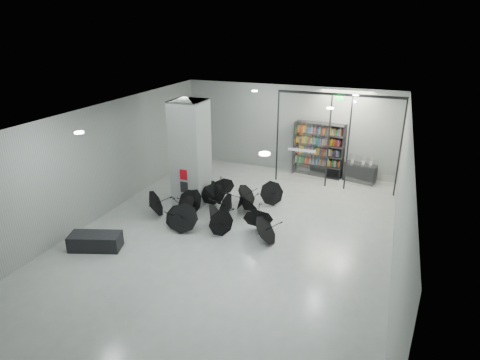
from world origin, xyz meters
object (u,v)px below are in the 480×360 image
at_px(column, 190,153).
at_px(bookshelf, 319,149).
at_px(shop_counter, 360,173).
at_px(bench, 95,241).
at_px(umbrella_cluster, 217,210).

relative_size(column, bookshelf, 1.63).
xyz_separation_m(bookshelf, shop_counter, (1.91, -0.16, -0.82)).
bearing_deg(bench, shop_counter, 32.33).
height_order(bench, bookshelf, bookshelf).
relative_size(bench, shop_counter, 1.14).
relative_size(column, umbrella_cluster, 0.73).
bearing_deg(shop_counter, bench, -114.43).
height_order(bench, umbrella_cluster, umbrella_cluster).
bearing_deg(umbrella_cluster, column, 147.78).
bearing_deg(bookshelf, column, -120.15).
height_order(column, bench, column).
xyz_separation_m(shop_counter, umbrella_cluster, (-4.43, -5.52, -0.11)).
bearing_deg(bookshelf, umbrella_cluster, -103.87).
xyz_separation_m(bench, shop_counter, (7.09, 8.86, 0.16)).
bearing_deg(umbrella_cluster, bookshelf, 66.15).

